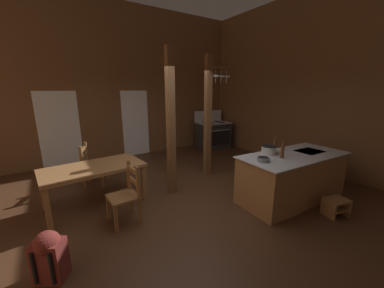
{
  "coord_description": "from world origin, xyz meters",
  "views": [
    {
      "loc": [
        -1.94,
        -3.36,
        2.1
      ],
      "look_at": [
        0.5,
        0.41,
        0.99
      ],
      "focal_mm": 20.83,
      "sensor_mm": 36.0,
      "label": 1
    }
  ],
  "objects_px": {
    "ladderback_chair_near_window": "(92,166)",
    "bottle_tall_on_counter": "(275,146)",
    "dining_table": "(94,171)",
    "stockpot_on_counter": "(269,150)",
    "stove_range": "(213,135)",
    "bottle_short_on_counter": "(282,151)",
    "kitchen_island": "(292,177)",
    "backpack": "(49,254)",
    "step_stool": "(336,206)",
    "ladderback_chair_by_post": "(126,195)",
    "mixing_bowl_on_counter": "(263,159)"
  },
  "relations": [
    {
      "from": "stove_range",
      "to": "bottle_tall_on_counter",
      "type": "height_order",
      "value": "stove_range"
    },
    {
      "from": "kitchen_island",
      "to": "backpack",
      "type": "relative_size",
      "value": 3.69
    },
    {
      "from": "ladderback_chair_by_post",
      "to": "mixing_bowl_on_counter",
      "type": "xyz_separation_m",
      "value": [
        2.07,
        -0.95,
        0.49
      ]
    },
    {
      "from": "stove_range",
      "to": "dining_table",
      "type": "height_order",
      "value": "stove_range"
    },
    {
      "from": "kitchen_island",
      "to": "ladderback_chair_by_post",
      "type": "height_order",
      "value": "ladderback_chair_by_post"
    },
    {
      "from": "stove_range",
      "to": "bottle_short_on_counter",
      "type": "relative_size",
      "value": 4.24
    },
    {
      "from": "stove_range",
      "to": "backpack",
      "type": "distance_m",
      "value": 6.32
    },
    {
      "from": "stove_range",
      "to": "bottle_tall_on_counter",
      "type": "relative_size",
      "value": 3.94
    },
    {
      "from": "kitchen_island",
      "to": "backpack",
      "type": "height_order",
      "value": "kitchen_island"
    },
    {
      "from": "dining_table",
      "to": "backpack",
      "type": "distance_m",
      "value": 1.74
    },
    {
      "from": "stockpot_on_counter",
      "to": "kitchen_island",
      "type": "bearing_deg",
      "value": -36.01
    },
    {
      "from": "dining_table",
      "to": "ladderback_chair_by_post",
      "type": "relative_size",
      "value": 1.87
    },
    {
      "from": "dining_table",
      "to": "mixing_bowl_on_counter",
      "type": "bearing_deg",
      "value": -36.88
    },
    {
      "from": "kitchen_island",
      "to": "stockpot_on_counter",
      "type": "height_order",
      "value": "stockpot_on_counter"
    },
    {
      "from": "mixing_bowl_on_counter",
      "to": "bottle_short_on_counter",
      "type": "distance_m",
      "value": 0.45
    },
    {
      "from": "stockpot_on_counter",
      "to": "bottle_short_on_counter",
      "type": "distance_m",
      "value": 0.29
    },
    {
      "from": "ladderback_chair_near_window",
      "to": "ladderback_chair_by_post",
      "type": "relative_size",
      "value": 1.0
    },
    {
      "from": "stockpot_on_counter",
      "to": "mixing_bowl_on_counter",
      "type": "height_order",
      "value": "stockpot_on_counter"
    },
    {
      "from": "stove_range",
      "to": "ladderback_chair_near_window",
      "type": "height_order",
      "value": "stove_range"
    },
    {
      "from": "bottle_tall_on_counter",
      "to": "ladderback_chair_by_post",
      "type": "bearing_deg",
      "value": 165.68
    },
    {
      "from": "stove_range",
      "to": "stockpot_on_counter",
      "type": "relative_size",
      "value": 3.85
    },
    {
      "from": "ladderback_chair_near_window",
      "to": "bottle_tall_on_counter",
      "type": "bearing_deg",
      "value": -40.33
    },
    {
      "from": "backpack",
      "to": "stockpot_on_counter",
      "type": "relative_size",
      "value": 1.74
    },
    {
      "from": "dining_table",
      "to": "stockpot_on_counter",
      "type": "bearing_deg",
      "value": -28.7
    },
    {
      "from": "stockpot_on_counter",
      "to": "bottle_tall_on_counter",
      "type": "bearing_deg",
      "value": 4.46
    },
    {
      "from": "dining_table",
      "to": "bottle_tall_on_counter",
      "type": "relative_size",
      "value": 5.29
    },
    {
      "from": "dining_table",
      "to": "stockpot_on_counter",
      "type": "xyz_separation_m",
      "value": [
        2.84,
        -1.55,
        0.33
      ]
    },
    {
      "from": "stockpot_on_counter",
      "to": "bottle_tall_on_counter",
      "type": "relative_size",
      "value": 1.02
    },
    {
      "from": "backpack",
      "to": "bottle_short_on_counter",
      "type": "xyz_separation_m",
      "value": [
        3.59,
        -0.31,
        0.71
      ]
    },
    {
      "from": "mixing_bowl_on_counter",
      "to": "ladderback_chair_near_window",
      "type": "bearing_deg",
      "value": 129.91
    },
    {
      "from": "dining_table",
      "to": "bottle_short_on_counter",
      "type": "height_order",
      "value": "bottle_short_on_counter"
    },
    {
      "from": "dining_table",
      "to": "stockpot_on_counter",
      "type": "relative_size",
      "value": 5.17
    },
    {
      "from": "mixing_bowl_on_counter",
      "to": "bottle_tall_on_counter",
      "type": "distance_m",
      "value": 0.69
    },
    {
      "from": "step_stool",
      "to": "backpack",
      "type": "relative_size",
      "value": 0.71
    },
    {
      "from": "ladderback_chair_by_post",
      "to": "bottle_short_on_counter",
      "type": "xyz_separation_m",
      "value": [
        2.52,
        -0.99,
        0.57
      ]
    },
    {
      "from": "step_stool",
      "to": "ladderback_chair_near_window",
      "type": "height_order",
      "value": "ladderback_chair_near_window"
    },
    {
      "from": "step_stool",
      "to": "bottle_tall_on_counter",
      "type": "bearing_deg",
      "value": 105.93
    },
    {
      "from": "stockpot_on_counter",
      "to": "bottle_tall_on_counter",
      "type": "xyz_separation_m",
      "value": [
        0.19,
        0.01,
        0.05
      ]
    },
    {
      "from": "ladderback_chair_by_post",
      "to": "bottle_tall_on_counter",
      "type": "relative_size",
      "value": 2.83
    },
    {
      "from": "stove_range",
      "to": "backpack",
      "type": "relative_size",
      "value": 2.21
    },
    {
      "from": "backpack",
      "to": "stockpot_on_counter",
      "type": "xyz_separation_m",
      "value": [
        3.59,
        -0.02,
        0.67
      ]
    },
    {
      "from": "dining_table",
      "to": "kitchen_island",
      "type": "bearing_deg",
      "value": -29.64
    },
    {
      "from": "kitchen_island",
      "to": "ladderback_chair_near_window",
      "type": "relative_size",
      "value": 2.32
    },
    {
      "from": "bottle_tall_on_counter",
      "to": "bottle_short_on_counter",
      "type": "height_order",
      "value": "bottle_tall_on_counter"
    },
    {
      "from": "kitchen_island",
      "to": "bottle_short_on_counter",
      "type": "xyz_separation_m",
      "value": [
        -0.38,
        -0.01,
        0.58
      ]
    },
    {
      "from": "ladderback_chair_near_window",
      "to": "bottle_tall_on_counter",
      "type": "xyz_separation_m",
      "value": [
        2.92,
        -2.48,
        0.58
      ]
    },
    {
      "from": "backpack",
      "to": "mixing_bowl_on_counter",
      "type": "bearing_deg",
      "value": -4.81
    },
    {
      "from": "dining_table",
      "to": "stove_range",
      "type": "bearing_deg",
      "value": 25.7
    },
    {
      "from": "stove_range",
      "to": "mixing_bowl_on_counter",
      "type": "relative_size",
      "value": 6.29
    },
    {
      "from": "stove_range",
      "to": "bottle_short_on_counter",
      "type": "bearing_deg",
      "value": -111.53
    }
  ]
}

